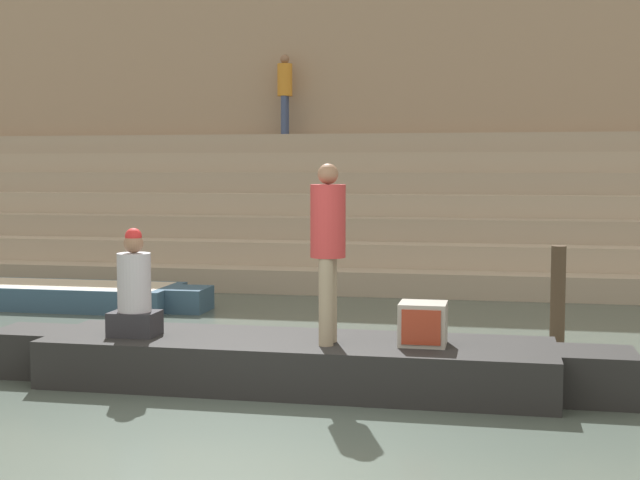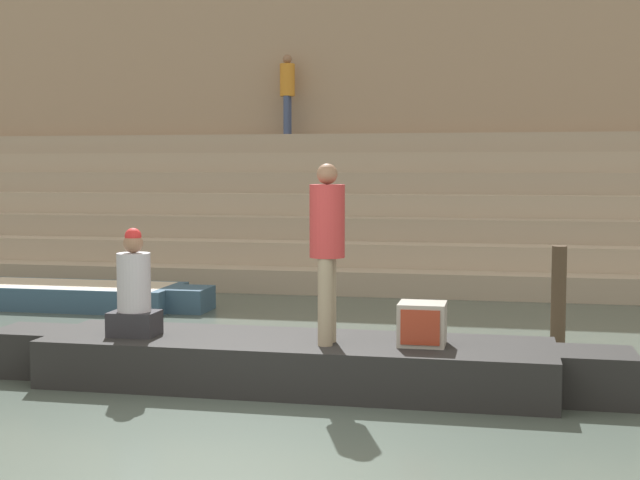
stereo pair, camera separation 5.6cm
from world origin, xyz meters
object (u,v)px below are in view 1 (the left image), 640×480
object	(u,v)px
rowboat_main	(296,361)
mooring_post	(558,297)
person_rowing	(134,292)
moored_boat_shore	(56,294)
person_on_steps	(285,88)
tv_set	(423,324)
person_standing	(328,240)

from	to	relation	value
rowboat_main	mooring_post	distance (m)	3.69
person_rowing	moored_boat_shore	xyz separation A→B (m)	(-3.20, 4.36, -0.73)
moored_boat_shore	mooring_post	bearing A→B (deg)	-9.32
mooring_post	person_on_steps	distance (m)	10.40
tv_set	moored_boat_shore	distance (m)	7.48
person_rowing	tv_set	xyz separation A→B (m)	(2.93, 0.09, -0.24)
person_standing	mooring_post	xyz separation A→B (m)	(2.33, 2.66, -0.87)
mooring_post	moored_boat_shore	bearing A→B (deg)	167.08
person_rowing	person_standing	bearing A→B (deg)	11.56
person_standing	person_on_steps	xyz separation A→B (m)	(-3.08, 10.90, 2.44)
moored_boat_shore	person_rowing	bearing A→B (deg)	-50.16
rowboat_main	moored_boat_shore	bearing A→B (deg)	141.08
moored_boat_shore	person_on_steps	distance (m)	7.80
person_on_steps	rowboat_main	bearing A→B (deg)	-88.99
rowboat_main	mooring_post	size ratio (longest dim) A/B	5.23
rowboat_main	mooring_post	xyz separation A→B (m)	(2.69, 2.50, 0.37)
person_rowing	tv_set	bearing A→B (deg)	14.17
person_standing	mooring_post	distance (m)	3.64
tv_set	person_standing	bearing A→B (deg)	-171.53
moored_boat_shore	person_on_steps	xyz separation A→B (m)	(2.13, 6.51, 3.74)
person_rowing	moored_boat_shore	bearing A→B (deg)	138.59
person_standing	tv_set	bearing A→B (deg)	15.41
rowboat_main	person_standing	size ratio (longest dim) A/B	3.72
person_standing	moored_boat_shore	bearing A→B (deg)	147.78
person_rowing	rowboat_main	bearing A→B (deg)	16.89
rowboat_main	tv_set	bearing A→B (deg)	0.37
moored_boat_shore	mooring_post	xyz separation A→B (m)	(7.54, -1.73, 0.43)
rowboat_main	mooring_post	world-z (taller)	mooring_post
person_standing	tv_set	xyz separation A→B (m)	(0.91, 0.12, -0.81)
person_rowing	moored_boat_shore	world-z (taller)	person_rowing
moored_boat_shore	person_on_steps	size ratio (longest dim) A/B	2.84
person_standing	tv_set	distance (m)	1.22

